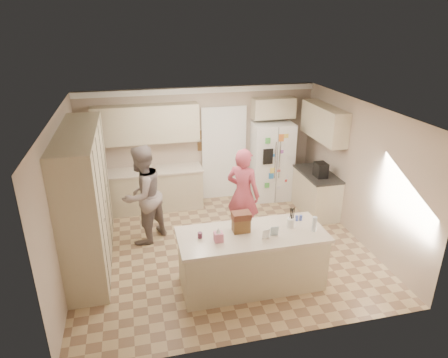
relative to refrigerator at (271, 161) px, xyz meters
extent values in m
cube|color=tan|center=(-1.61, -1.98, -0.91)|extent=(5.20, 4.60, 0.02)
cube|color=white|center=(-1.61, -1.98, 1.71)|extent=(5.20, 4.60, 0.02)
cube|color=#B6A18D|center=(-1.61, 0.33, 0.40)|extent=(5.20, 0.02, 2.60)
cube|color=#B6A18D|center=(-1.61, -4.29, 0.40)|extent=(5.20, 0.02, 2.60)
cube|color=#B6A18D|center=(-4.22, -1.98, 0.40)|extent=(0.02, 4.60, 2.60)
cube|color=#B6A18D|center=(1.00, -1.98, 0.40)|extent=(0.02, 4.60, 2.60)
cube|color=white|center=(-1.61, 0.28, 1.63)|extent=(5.20, 0.08, 0.12)
cube|color=#C3B998|center=(-3.91, -1.78, 0.28)|extent=(0.60, 2.60, 2.35)
cube|color=#C3B998|center=(-2.76, 0.02, -0.46)|extent=(2.20, 0.60, 0.88)
cube|color=beige|center=(-2.76, 0.01, 0.00)|extent=(2.24, 0.63, 0.04)
cube|color=#C3B998|center=(-2.76, 0.14, 1.00)|extent=(2.20, 0.35, 0.80)
cube|color=black|center=(-1.06, 0.30, 0.15)|extent=(0.90, 0.06, 2.10)
cube|color=white|center=(-1.06, 0.26, 0.15)|extent=(1.02, 0.03, 2.22)
cube|color=brown|center=(-1.59, 0.29, 0.65)|extent=(0.15, 0.02, 0.20)
cube|color=brown|center=(-1.59, 0.29, 0.38)|extent=(0.15, 0.02, 0.20)
cube|color=white|center=(0.00, 0.00, 0.00)|extent=(0.94, 0.76, 1.80)
cube|color=gray|center=(0.00, -0.35, 0.00)|extent=(0.02, 0.02, 1.78)
cube|color=black|center=(-0.22, -0.37, 0.25)|extent=(0.22, 0.03, 0.35)
cylinder|color=silver|center=(-0.05, -0.37, 0.15)|extent=(0.02, 0.02, 0.85)
cylinder|color=silver|center=(0.05, -0.37, 0.15)|extent=(0.02, 0.02, 0.85)
cube|color=#C3B998|center=(0.04, 0.14, 1.20)|extent=(0.95, 0.35, 0.45)
cube|color=#C3B998|center=(0.69, -0.98, -0.46)|extent=(0.60, 1.20, 0.88)
cube|color=#2D2B28|center=(0.68, -0.98, 0.00)|extent=(0.63, 1.24, 0.04)
cube|color=#C3B998|center=(0.82, -0.78, 1.05)|extent=(0.35, 1.50, 0.70)
cube|color=black|center=(0.64, -1.18, 0.17)|extent=(0.22, 0.28, 0.30)
cube|color=#C3B998|center=(-1.41, -3.08, -0.46)|extent=(2.20, 0.90, 0.88)
cube|color=beige|center=(-1.41, -3.08, 0.00)|extent=(2.28, 0.96, 0.05)
cylinder|color=white|center=(-0.76, -3.03, 0.10)|extent=(0.13, 0.13, 0.15)
cube|color=pink|center=(-1.96, -3.18, 0.10)|extent=(0.13, 0.13, 0.14)
cone|color=white|center=(-1.96, -3.18, 0.20)|extent=(0.08, 0.08, 0.08)
cube|color=brown|center=(-1.56, -2.98, 0.14)|extent=(0.26, 0.18, 0.22)
cube|color=#592D1E|center=(-1.56, -2.98, 0.30)|extent=(0.28, 0.20, 0.10)
cylinder|color=#59263F|center=(-2.21, -3.03, 0.07)|extent=(0.07, 0.07, 0.09)
cube|color=white|center=(-1.26, -3.28, 0.11)|extent=(0.12, 0.06, 0.16)
cube|color=silver|center=(-1.11, -3.23, 0.11)|extent=(0.12, 0.05, 0.16)
cylinder|color=silver|center=(-0.46, -3.23, 0.14)|extent=(0.07, 0.07, 0.24)
cylinder|color=#4458B8|center=(-0.59, -2.86, 0.07)|extent=(0.05, 0.05, 0.09)
cylinder|color=#4458B8|center=(-0.52, -2.86, 0.07)|extent=(0.05, 0.05, 0.09)
imported|color=gray|center=(-2.98, -1.32, 0.04)|extent=(1.15, 1.15, 1.89)
imported|color=#C44F61|center=(-1.14, -1.62, 0.00)|extent=(0.78, 0.75, 1.80)
camera|label=1|loc=(-3.05, -8.16, 3.12)|focal=32.00mm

